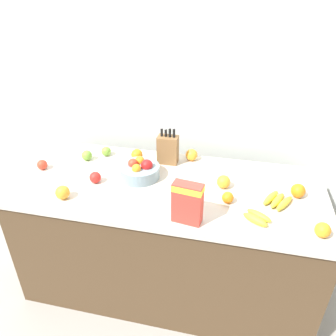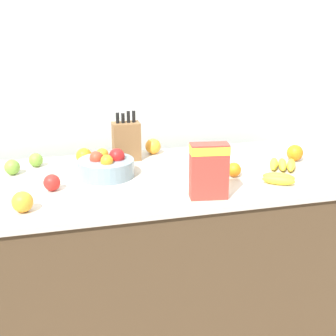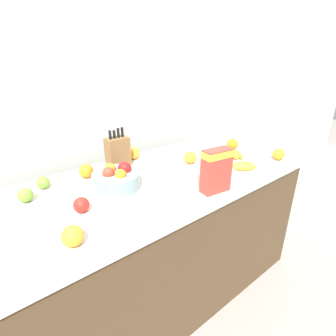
# 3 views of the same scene
# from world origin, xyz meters

# --- Properties ---
(ground_plane) EXTENTS (14.00, 14.00, 0.00)m
(ground_plane) POSITION_xyz_m (0.00, 0.00, 0.00)
(ground_plane) COLOR gray
(wall_back) EXTENTS (9.00, 0.06, 2.60)m
(wall_back) POSITION_xyz_m (0.00, 0.66, 1.30)
(wall_back) COLOR silver
(wall_back) RESTS_ON ground_plane
(counter) EXTENTS (2.01, 0.89, 0.89)m
(counter) POSITION_xyz_m (0.00, 0.00, 0.44)
(counter) COLOR #4C3823
(counter) RESTS_ON ground_plane
(knife_block) EXTENTS (0.15, 0.09, 0.30)m
(knife_block) POSITION_xyz_m (-0.07, 0.29, 0.99)
(knife_block) COLOR brown
(knife_block) RESTS_ON counter
(cereal_box) EXTENTS (0.17, 0.10, 0.24)m
(cereal_box) POSITION_xyz_m (0.18, -0.34, 1.02)
(cereal_box) COLOR red
(cereal_box) RESTS_ON counter
(fruit_bowl) EXTENTS (0.28, 0.28, 0.14)m
(fruit_bowl) POSITION_xyz_m (-0.21, 0.05, 0.94)
(fruit_bowl) COLOR gray
(fruit_bowl) RESTS_ON counter
(banana_bunch_left) EXTENTS (0.20, 0.22, 0.04)m
(banana_bunch_left) POSITION_xyz_m (0.68, -0.06, 0.91)
(banana_bunch_left) COLOR yellow
(banana_bunch_left) RESTS_ON counter
(banana_bunch_right) EXTENTS (0.17, 0.16, 0.04)m
(banana_bunch_right) POSITION_xyz_m (0.56, -0.25, 0.91)
(banana_bunch_right) COLOR yellow
(banana_bunch_right) RESTS_ON counter
(apple_by_knife_block) EXTENTS (0.08, 0.08, 0.08)m
(apple_by_knife_block) POSITION_xyz_m (-0.66, 0.19, 0.93)
(apple_by_knife_block) COLOR #6B9E33
(apple_by_knife_block) RESTS_ON counter
(apple_near_bananas) EXTENTS (0.07, 0.07, 0.07)m
(apple_near_bananas) POSITION_xyz_m (-0.91, 0.00, 0.92)
(apple_near_bananas) COLOR red
(apple_near_bananas) RESTS_ON counter
(apple_middle) EXTENTS (0.08, 0.08, 0.08)m
(apple_middle) POSITION_xyz_m (-0.48, -0.08, 0.93)
(apple_middle) COLOR red
(apple_middle) RESTS_ON counter
(apple_rear) EXTENTS (0.07, 0.07, 0.07)m
(apple_rear) POSITION_xyz_m (-0.55, 0.29, 0.92)
(apple_rear) COLOR #6B9E33
(apple_rear) RESTS_ON counter
(orange_front_left) EXTENTS (0.09, 0.09, 0.09)m
(orange_front_left) POSITION_xyz_m (0.35, 0.05, 0.93)
(orange_front_left) COLOR orange
(orange_front_left) RESTS_ON counter
(orange_by_cereal) EXTENTS (0.08, 0.08, 0.08)m
(orange_by_cereal) POSITION_xyz_m (0.89, -0.30, 0.93)
(orange_by_cereal) COLOR orange
(orange_by_cereal) RESTS_ON counter
(orange_mid_right) EXTENTS (0.09, 0.09, 0.09)m
(orange_mid_right) POSITION_xyz_m (-0.60, -0.29, 0.93)
(orange_mid_right) COLOR orange
(orange_mid_right) RESTS_ON counter
(orange_front_right) EXTENTS (0.07, 0.07, 0.07)m
(orange_front_right) POSITION_xyz_m (0.39, -0.11, 0.92)
(orange_front_right) COLOR orange
(orange_front_right) RESTS_ON counter
(orange_front_center) EXTENTS (0.09, 0.09, 0.09)m
(orange_front_center) POSITION_xyz_m (0.81, 0.04, 0.93)
(orange_front_center) COLOR orange
(orange_front_center) RESTS_ON counter
(orange_mid_left) EXTENTS (0.09, 0.09, 0.09)m
(orange_mid_left) POSITION_xyz_m (0.09, 0.36, 0.93)
(orange_mid_left) COLOR orange
(orange_mid_left) RESTS_ON counter
(orange_near_bowl) EXTENTS (0.09, 0.09, 0.09)m
(orange_near_bowl) POSITION_xyz_m (-0.30, 0.28, 0.93)
(orange_near_bowl) COLOR orange
(orange_near_bowl) RESTS_ON counter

